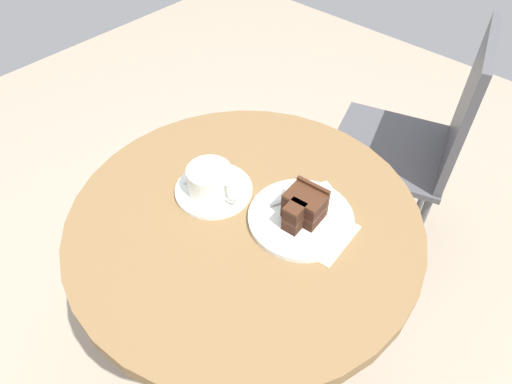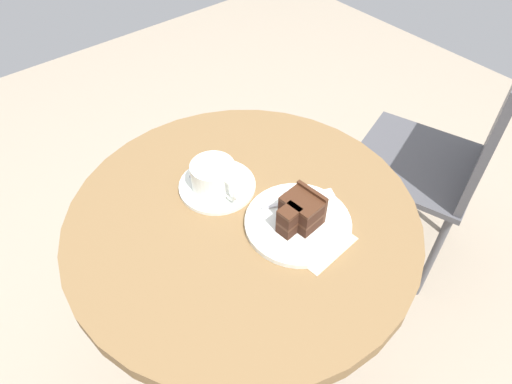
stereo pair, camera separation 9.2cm
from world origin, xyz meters
The scene contains 10 objects.
ground_plane centered at (0.00, 0.00, -0.01)m, with size 4.40×4.40×0.01m, color gray.
cafe_table centered at (0.00, 0.00, 0.59)m, with size 0.73×0.73×0.72m.
saucer centered at (-0.10, 0.01, 0.72)m, with size 0.17×0.17×0.01m.
coffee_cup centered at (-0.10, 0.00, 0.76)m, with size 0.13×0.09×0.06m.
teaspoon centered at (-0.14, 0.04, 0.73)m, with size 0.03×0.10×0.00m.
cake_plate centered at (0.09, 0.07, 0.72)m, with size 0.21×0.21×0.01m.
cake_slice centered at (0.10, 0.07, 0.76)m, with size 0.08×0.09×0.07m.
fork centered at (0.06, 0.12, 0.73)m, with size 0.07×0.15×0.00m.
napkin centered at (0.13, 0.07, 0.72)m, with size 0.15×0.14×0.00m.
cafe_chair centered at (0.06, 0.76, 0.50)m, with size 0.48×0.48×0.85m.
Camera 2 is at (0.49, -0.37, 1.42)m, focal length 32.00 mm.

